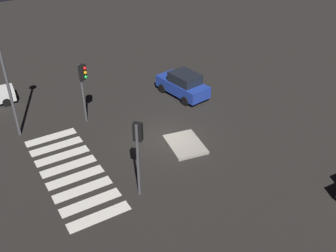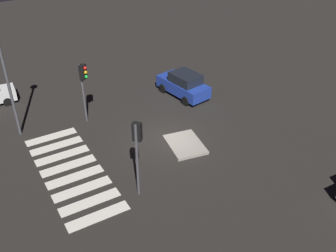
# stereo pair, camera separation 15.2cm
# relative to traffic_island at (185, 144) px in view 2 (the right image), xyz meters

# --- Properties ---
(ground_plane) EXTENTS (80.00, 80.00, 0.00)m
(ground_plane) POSITION_rel_traffic_island_xyz_m (-1.15, -0.56, -0.09)
(ground_plane) COLOR black
(traffic_island) EXTENTS (2.98, 2.43, 0.18)m
(traffic_island) POSITION_rel_traffic_island_xyz_m (0.00, 0.00, 0.00)
(traffic_island) COLOR gray
(traffic_island) RESTS_ON ground
(car_blue) EXTENTS (4.50, 2.54, 1.88)m
(car_blue) POSITION_rel_traffic_island_xyz_m (-5.69, 3.49, 0.83)
(car_blue) COLOR #1E389E
(car_blue) RESTS_ON ground
(traffic_light_south) EXTENTS (0.53, 0.54, 4.15)m
(traffic_light_south) POSITION_rel_traffic_island_xyz_m (-5.80, -4.12, 3.06)
(traffic_light_south) COLOR #47474C
(traffic_light_south) RESTS_ON ground
(traffic_light_east) EXTENTS (0.54, 0.53, 4.27)m
(traffic_light_east) POSITION_rel_traffic_island_xyz_m (2.33, -4.33, 3.15)
(traffic_light_east) COLOR #47474C
(traffic_light_east) RESTS_ON ground
(street_lamp) EXTENTS (0.56, 0.56, 7.90)m
(street_lamp) POSITION_rel_traffic_island_xyz_m (-6.55, -8.51, 5.28)
(street_lamp) COLOR #47474C
(street_lamp) RESTS_ON ground
(crosswalk_near) EXTENTS (8.75, 3.20, 0.02)m
(crosswalk_near) POSITION_rel_traffic_island_xyz_m (-1.15, -6.90, -0.08)
(crosswalk_near) COLOR silver
(crosswalk_near) RESTS_ON ground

